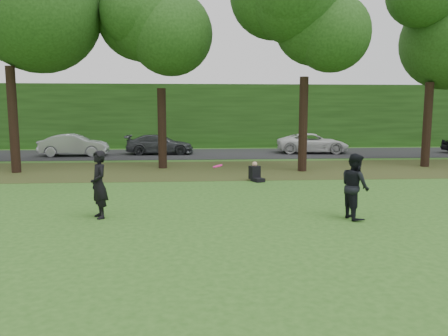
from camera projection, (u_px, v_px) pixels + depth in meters
name	position (u px, v px, depth m)	size (l,w,h in m)	color
ground	(261.00, 254.00, 9.30)	(120.00, 120.00, 0.00)	#2C571B
leaf_litter	(221.00, 170.00, 22.14)	(60.00, 7.00, 0.01)	#453218
street	(213.00, 154.00, 30.05)	(70.00, 7.00, 0.02)	black
far_hedge	(210.00, 116.00, 35.65)	(70.00, 3.00, 5.00)	#1C3D11
player_left	(99.00, 185.00, 12.28)	(0.70, 0.46, 1.92)	black
player_right	(355.00, 186.00, 12.21)	(0.90, 0.70, 1.85)	black
parked_cars	(211.00, 144.00, 29.46)	(38.90, 3.67, 1.43)	black
frisbee	(218.00, 166.00, 11.87)	(0.29, 0.30, 0.10)	#E5137F
seated_person	(256.00, 174.00, 18.71)	(0.66, 0.83, 0.83)	black
tree_line	(214.00, 9.00, 21.00)	(55.30, 7.90, 12.31)	black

